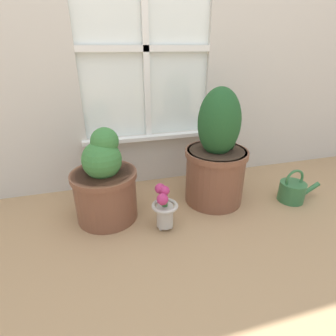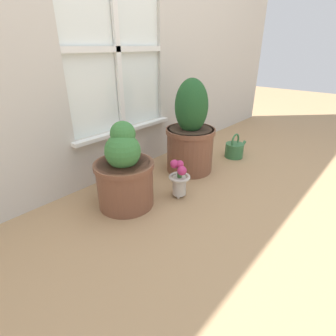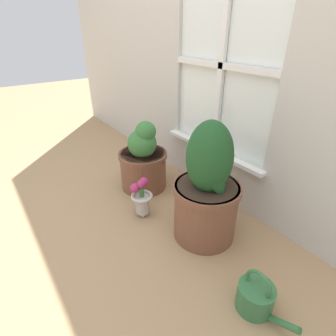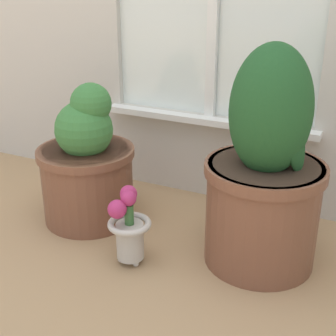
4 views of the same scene
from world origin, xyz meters
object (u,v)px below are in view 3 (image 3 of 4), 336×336
Objects in this scene: potted_plant_left at (143,161)px; watering_can at (256,297)px; potted_plant_right at (207,193)px; flower_vase at (141,197)px.

potted_plant_left is 1.84× the size of watering_can.
potted_plant_right reaches higher than flower_vase.
potted_plant_left is at bearing 173.18° from watering_can.
potted_plant_left is 0.74× the size of potted_plant_right.
potted_plant_left reaches higher than watering_can.
flower_vase is 0.91× the size of watering_can.
potted_plant_right is 2.72× the size of flower_vase.
potted_plant_right is 0.53m from watering_can.
potted_plant_right is at bearing 163.55° from watering_can.
potted_plant_right is at bearing 0.43° from potted_plant_left.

